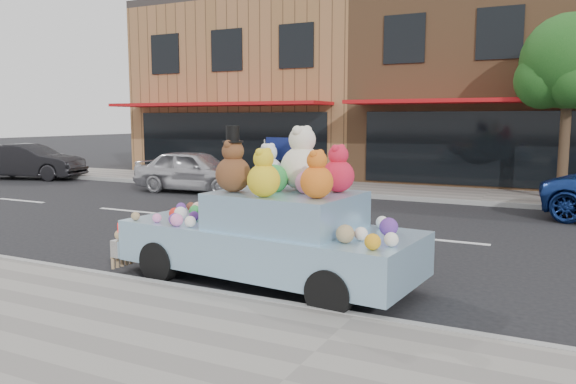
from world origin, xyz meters
The scene contains 11 objects.
ground centered at (0.00, 0.00, 0.00)m, with size 120.00×120.00×0.00m, color black.
near_sidewalk centered at (0.00, -6.50, 0.06)m, with size 60.00×3.00×0.12m, color gray.
far_sidewalk centered at (0.00, 6.50, 0.06)m, with size 60.00×3.00×0.12m, color gray.
near_kerb centered at (0.00, -5.00, 0.07)m, with size 60.00×0.12×0.13m, color gray.
far_kerb centered at (0.00, 5.00, 0.07)m, with size 60.00×0.12×0.13m, color gray.
storefront_left centered at (-10.00, 11.97, 3.64)m, with size 10.00×9.80×7.30m.
storefront_mid centered at (0.00, 11.97, 3.64)m, with size 10.00×9.80×7.30m.
street_tree centered at (2.03, 6.55, 3.69)m, with size 3.00×2.70×5.22m.
car_silver centered at (-8.64, 3.87, 0.69)m, with size 1.62×4.03×1.37m, color #B4B3B8.
car_dark centered at (-16.78, 4.20, 0.69)m, with size 1.46×4.18×1.38m, color black.
art_car centered at (-1.63, -4.01, 0.81)m, with size 4.63×2.15×2.27m.
Camera 1 is at (2.08, -10.94, 2.37)m, focal length 35.00 mm.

